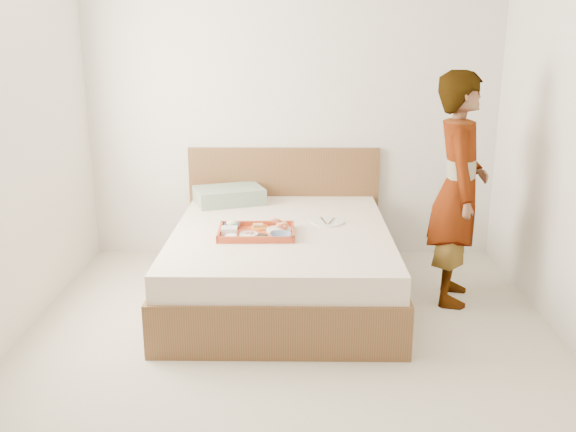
# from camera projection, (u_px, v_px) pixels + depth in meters

# --- Properties ---
(ground) EXTENTS (3.50, 4.00, 0.01)m
(ground) POSITION_uv_depth(u_px,v_px,m) (290.00, 362.00, 3.76)
(ground) COLOR beige
(ground) RESTS_ON ground
(wall_back) EXTENTS (3.50, 0.01, 2.60)m
(wall_back) POSITION_uv_depth(u_px,v_px,m) (292.00, 107.00, 5.32)
(wall_back) COLOR silver
(wall_back) RESTS_ON ground
(wall_front) EXTENTS (3.50, 0.01, 2.60)m
(wall_front) POSITION_uv_depth(u_px,v_px,m) (282.00, 291.00, 1.48)
(wall_front) COLOR silver
(wall_front) RESTS_ON ground
(bed) EXTENTS (1.65, 2.00, 0.53)m
(bed) POSITION_uv_depth(u_px,v_px,m) (281.00, 262.00, 4.65)
(bed) COLOR brown
(bed) RESTS_ON ground
(headboard) EXTENTS (1.65, 0.06, 0.95)m
(headboard) POSITION_uv_depth(u_px,v_px,m) (284.00, 201.00, 5.52)
(headboard) COLOR brown
(headboard) RESTS_ON ground
(pillow) EXTENTS (0.64, 0.53, 0.13)m
(pillow) POSITION_uv_depth(u_px,v_px,m) (229.00, 195.00, 5.24)
(pillow) COLOR gray
(pillow) RESTS_ON bed
(tray) EXTENTS (0.54, 0.40, 0.05)m
(tray) POSITION_uv_depth(u_px,v_px,m) (256.00, 232.00, 4.40)
(tray) COLOR #C0501F
(tray) RESTS_ON bed
(prawn_plate) EXTENTS (0.19, 0.19, 0.01)m
(prawn_plate) POSITION_uv_depth(u_px,v_px,m) (279.00, 230.00, 4.46)
(prawn_plate) COLOR white
(prawn_plate) RESTS_ON tray
(navy_bowl_big) EXTENTS (0.15, 0.15, 0.04)m
(navy_bowl_big) POSITION_uv_depth(u_px,v_px,m) (281.00, 236.00, 4.29)
(navy_bowl_big) COLOR #172745
(navy_bowl_big) RESTS_ON tray
(sauce_dish) EXTENTS (0.08, 0.08, 0.03)m
(sauce_dish) POSITION_uv_depth(u_px,v_px,m) (262.00, 237.00, 4.27)
(sauce_dish) COLOR black
(sauce_dish) RESTS_ON tray
(meat_plate) EXTENTS (0.13, 0.13, 0.01)m
(meat_plate) POSITION_uv_depth(u_px,v_px,m) (249.00, 234.00, 4.37)
(meat_plate) COLOR white
(meat_plate) RESTS_ON tray
(bread_plate) EXTENTS (0.13, 0.13, 0.01)m
(bread_plate) POSITION_uv_depth(u_px,v_px,m) (260.00, 227.00, 4.52)
(bread_plate) COLOR orange
(bread_plate) RESTS_ON tray
(salad_bowl) EXTENTS (0.12, 0.12, 0.04)m
(salad_bowl) POSITION_uv_depth(u_px,v_px,m) (232.00, 226.00, 4.52)
(salad_bowl) COLOR #172745
(salad_bowl) RESTS_ON tray
(plastic_tub) EXTENTS (0.11, 0.09, 0.05)m
(plastic_tub) POSITION_uv_depth(u_px,v_px,m) (229.00, 230.00, 4.38)
(plastic_tub) COLOR silver
(plastic_tub) RESTS_ON tray
(cheese_round) EXTENTS (0.08, 0.08, 0.03)m
(cheese_round) POSITION_uv_depth(u_px,v_px,m) (231.00, 237.00, 4.28)
(cheese_round) COLOR white
(cheese_round) RESTS_ON tray
(dinner_plate) EXTENTS (0.27, 0.27, 0.01)m
(dinner_plate) POSITION_uv_depth(u_px,v_px,m) (327.00, 222.00, 4.70)
(dinner_plate) COLOR white
(dinner_plate) RESTS_ON bed
(person) EXTENTS (0.51, 0.67, 1.66)m
(person) POSITION_uv_depth(u_px,v_px,m) (458.00, 190.00, 4.44)
(person) COLOR silver
(person) RESTS_ON ground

